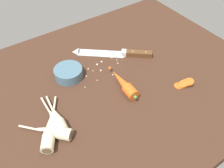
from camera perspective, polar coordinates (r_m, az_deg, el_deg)
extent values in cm
cube|color=#42281C|center=(96.88, -0.67, -0.76)|extent=(120.00, 90.00, 4.00)
cube|color=silver|center=(109.16, -2.59, 7.04)|extent=(18.25, 16.08, 0.50)
cone|color=silver|center=(111.00, -8.38, 7.30)|extent=(4.83, 4.96, 3.96)
cube|color=silver|center=(107.94, 2.71, 7.11)|extent=(3.41, 3.54, 2.20)
cube|color=brown|center=(107.99, 6.18, 6.88)|extent=(10.28, 9.14, 2.20)
sphere|color=silver|center=(107.25, 4.72, 7.44)|extent=(0.50, 0.50, 0.50)
sphere|color=silver|center=(107.45, 7.73, 7.24)|extent=(0.50, 0.50, 0.50)
cylinder|color=#D6601E|center=(89.94, 4.25, -1.75)|extent=(4.54, 5.49, 4.20)
cone|color=#D6601E|center=(93.53, 2.14, 0.67)|extent=(4.83, 12.78, 3.99)
sphere|color=#D6601E|center=(98.84, -0.48, 3.67)|extent=(1.20, 1.20, 1.20)
cylinder|color=#5B7F3D|center=(88.22, 5.39, -3.07)|extent=(1.26, 1.08, 1.20)
cylinder|color=beige|center=(79.39, -14.46, -12.94)|extent=(6.13, 6.55, 4.00)
cone|color=beige|center=(83.39, -13.85, -8.69)|extent=(8.05, 9.95, 3.80)
cylinder|color=beige|center=(88.61, -13.21, -5.14)|extent=(5.79, 9.01, 0.70)
cylinder|color=brown|center=(78.06, -14.69, -14.57)|extent=(2.56, 1.70, 2.80)
cylinder|color=beige|center=(80.12, -10.76, -11.11)|extent=(5.77, 5.78, 4.00)
cone|color=beige|center=(82.06, -14.57, -10.17)|extent=(7.82, 8.03, 3.80)
cylinder|color=beige|center=(85.11, -18.12, -9.58)|extent=(5.94, 6.38, 0.70)
cylinder|color=brown|center=(79.51, -9.34, -11.44)|extent=(2.27, 2.11, 2.80)
cylinder|color=beige|center=(81.10, -11.63, -10.30)|extent=(4.13, 4.60, 4.00)
cone|color=beige|center=(84.81, -13.36, -7.30)|extent=(4.03, 8.07, 3.80)
cylinder|color=beige|center=(89.57, -14.84, -4.86)|extent=(0.96, 8.63, 0.70)
cylinder|color=brown|center=(79.85, -10.96, -11.45)|extent=(2.81, 0.38, 2.80)
cylinder|color=beige|center=(81.97, -11.64, -9.44)|extent=(4.42, 4.45, 4.00)
cone|color=beige|center=(85.41, -12.91, -6.68)|extent=(4.56, 7.55, 3.80)
cylinder|color=beige|center=(89.82, -13.99, -4.44)|extent=(1.54, 7.80, 0.70)
cylinder|color=brown|center=(80.80, -11.16, -10.49)|extent=(2.82, 0.60, 2.80)
cylinder|color=#D6601E|center=(97.52, 14.92, -0.36)|extent=(3.27, 3.27, 0.70)
cylinder|color=#D6601E|center=(98.01, 15.81, -0.11)|extent=(3.31, 3.22, 1.66)
cylinder|color=#D6601E|center=(98.28, 16.22, 0.13)|extent=(3.41, 3.32, 2.15)
cylinder|color=#D6601E|center=(98.40, 16.66, 0.28)|extent=(3.47, 3.38, 1.96)
cylinder|color=#D6601E|center=(98.66, 17.22, 0.46)|extent=(3.67, 3.58, 1.95)
cylinder|color=slate|center=(98.36, -9.91, 2.52)|extent=(11.00, 11.00, 4.00)
cylinder|color=#3E5C6C|center=(98.04, -9.95, 2.73)|extent=(8.80, 8.80, 2.80)
sphere|color=beige|center=(100.91, -4.37, 3.12)|extent=(0.42, 0.42, 0.42)
sphere|color=beige|center=(103.52, -3.43, 4.64)|extent=(0.87, 0.87, 0.87)
sphere|color=beige|center=(98.79, -5.91, 1.94)|extent=(0.61, 0.61, 0.61)
sphere|color=beige|center=(96.78, -3.40, 0.94)|extent=(0.43, 0.43, 0.43)
sphere|color=beige|center=(100.71, -2.57, 3.26)|extent=(0.77, 0.77, 0.77)
sphere|color=beige|center=(106.92, -0.04, 6.28)|extent=(0.90, 0.90, 0.90)
sphere|color=beige|center=(107.98, -0.45, 6.62)|extent=(0.55, 0.55, 0.55)
sphere|color=beige|center=(96.31, -8.45, 0.20)|extent=(0.55, 0.55, 0.55)
sphere|color=beige|center=(104.81, -2.42, 5.28)|extent=(0.85, 0.85, 0.85)
sphere|color=beige|center=(101.83, -5.46, 3.57)|extent=(0.62, 0.62, 0.62)
sphere|color=beige|center=(94.53, -6.20, -0.64)|extent=(0.43, 0.43, 0.43)
sphere|color=beige|center=(104.07, 1.35, 4.87)|extent=(0.59, 0.59, 0.59)
sphere|color=beige|center=(102.14, -0.45, 3.90)|extent=(0.43, 0.43, 0.43)
sphere|color=beige|center=(98.80, 0.18, 2.22)|extent=(0.56, 0.56, 0.56)
sphere|color=beige|center=(105.70, 1.07, 5.58)|extent=(0.45, 0.45, 0.45)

